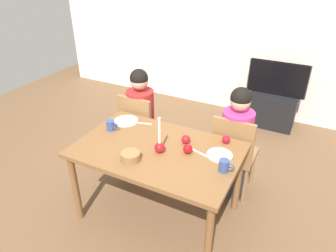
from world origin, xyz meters
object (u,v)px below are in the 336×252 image
chair_right (233,151)px  plate_right (220,155)px  apple_by_right_mug (188,149)px  dining_table (158,156)px  apple_by_left_plate (226,139)px  person_right_child (235,145)px  plate_left (126,121)px  tv (278,79)px  apple_near_candle (186,139)px  chair_left (140,127)px  mug_right (224,166)px  person_left_child (141,121)px  candle_centerpiece (160,145)px  tv_stand (272,109)px  bowl_walnuts (131,156)px  mug_left (111,125)px

chair_right → plate_right: chair_right is taller
apple_by_right_mug → dining_table: bearing=-167.7°
dining_table → apple_by_left_plate: 0.62m
person_right_child → plate_left: bearing=-160.6°
tv → plate_right: 2.16m
apple_near_candle → dining_table: bearing=-134.1°
chair_left → chair_right: 1.08m
mug_right → dining_table: bearing=176.1°
chair_left → mug_right: (1.17, -0.65, 0.29)m
person_left_child → candle_centerpiece: 0.94m
mug_right → apple_by_right_mug: 0.36m
plate_right → apple_by_right_mug: apple_by_right_mug is taller
chair_left → plate_left: (0.06, -0.33, 0.24)m
tv_stand → tv: size_ratio=0.81×
tv → apple_by_right_mug: tv is taller
chair_right → bowl_walnuts: bearing=-126.3°
chair_left → apple_by_left_plate: 1.12m
chair_left → mug_right: bearing=-29.0°
dining_table → apple_near_candle: (0.18, 0.19, 0.12)m
dining_table → tv_stand: (0.61, 2.30, -0.43)m
chair_right → mug_left: (-1.06, -0.53, 0.29)m
tv → candle_centerpiece: size_ratio=2.42×
chair_right → apple_near_candle: chair_right is taller
chair_left → chair_right: same height
plate_left → plate_right: same height
plate_left → mug_left: (-0.03, -0.20, 0.04)m
chair_left → apple_near_candle: chair_left is taller
mug_left → apple_by_right_mug: (0.80, -0.02, -0.01)m
person_left_child → tv_stand: 2.06m
tv → plate_left: tv is taller
candle_centerpiece → apple_by_left_plate: 0.60m
person_left_child → plate_left: person_left_child is taller
person_left_child → mug_left: bearing=-87.8°
tv_stand → candle_centerpiece: 2.47m
apple_near_candle → person_left_child: bearing=148.7°
plate_left → mug_right: size_ratio=1.91×
tv → plate_left: 2.31m
person_left_child → mug_right: 1.37m
chair_left → plate_left: size_ratio=3.76×
person_left_child → apple_near_candle: person_left_child is taller
plate_left → mug_left: 0.21m
tv_stand → plate_left: plate_left is taller
mug_left → apple_near_candle: size_ratio=1.59×
plate_left → apple_by_right_mug: 0.80m
apple_by_left_plate → bowl_walnuts: bearing=-135.4°
mug_right → bowl_walnuts: (-0.72, -0.20, -0.02)m
tv → candle_centerpiece: (-0.56, -2.34, 0.11)m
person_right_child → dining_table: bearing=-128.8°
tv_stand → plate_right: size_ratio=3.00×
candle_centerpiece → plate_right: size_ratio=1.53×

